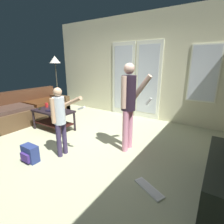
{
  "coord_description": "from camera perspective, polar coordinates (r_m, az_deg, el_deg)",
  "views": [
    {
      "loc": [
        2.21,
        -2.19,
        1.57
      ],
      "look_at": [
        0.69,
        0.17,
        0.75
      ],
      "focal_mm": 27.4,
      "sensor_mm": 36.0,
      "label": 1
    }
  ],
  "objects": [
    {
      "name": "ground_plane",
      "position": [
        3.49,
        -11.22,
        -11.03
      ],
      "size": [
        5.63,
        4.89,
        0.02
      ],
      "primitive_type": "cube",
      "color": "#AFB28D"
    },
    {
      "name": "wall_back_with_doors",
      "position": [
        5.09,
        7.89,
        14.01
      ],
      "size": [
        5.63,
        0.09,
        2.87
      ],
      "color": "beige",
      "rests_on": "ground_plane"
    },
    {
      "name": "leather_couch",
      "position": [
        5.28,
        -26.41,
        0.4
      ],
      "size": [
        0.9,
        2.26,
        0.82
      ],
      "color": "brown",
      "rests_on": "ground_plane"
    },
    {
      "name": "coffee_table",
      "position": [
        4.28,
        -18.96,
        -1.16
      ],
      "size": [
        0.99,
        0.52,
        0.49
      ],
      "color": "black",
      "rests_on": "ground_plane"
    },
    {
      "name": "person_adult",
      "position": [
        2.98,
        5.66,
        3.82
      ],
      "size": [
        0.49,
        0.42,
        1.56
      ],
      "color": "pink",
      "rests_on": "ground_plane"
    },
    {
      "name": "person_child",
      "position": [
        2.95,
        -16.89,
        -1.32
      ],
      "size": [
        0.53,
        0.33,
        1.19
      ],
      "color": "#392F4F",
      "rests_on": "ground_plane"
    },
    {
      "name": "floor_lamp",
      "position": [
        6.15,
        -18.47,
        15.27
      ],
      "size": [
        0.36,
        0.36,
        1.78
      ],
      "color": "#3C2431",
      "rests_on": "ground_plane"
    },
    {
      "name": "backpack",
      "position": [
        3.17,
        -25.73,
        -12.43
      ],
      "size": [
        0.29,
        0.19,
        0.28
      ],
      "color": "navy",
      "rests_on": "ground_plane"
    },
    {
      "name": "loose_keyboard",
      "position": [
        2.46,
        12.21,
        -23.64
      ],
      "size": [
        0.45,
        0.31,
        0.02
      ],
      "color": "white",
      "rests_on": "ground_plane"
    },
    {
      "name": "laptop_closed",
      "position": [
        4.18,
        -18.67,
        0.54
      ],
      "size": [
        0.38,
        0.3,
        0.02
      ],
      "primitive_type": "cube",
      "rotation": [
        0.0,
        0.0,
        0.21
      ],
      "color": "black",
      "rests_on": "coffee_table"
    },
    {
      "name": "cup_near_edge",
      "position": [
        4.57,
        -20.97,
        2.18
      ],
      "size": [
        0.08,
        0.08,
        0.11
      ],
      "primitive_type": "cylinder",
      "color": "red",
      "rests_on": "coffee_table"
    },
    {
      "name": "tv_remote_black",
      "position": [
        4.48,
        -22.93,
        1.11
      ],
      "size": [
        0.16,
        0.15,
        0.02
      ],
      "primitive_type": "cube",
      "rotation": [
        0.0,
        0.0,
        -0.69
      ],
      "color": "black",
      "rests_on": "coffee_table"
    }
  ]
}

